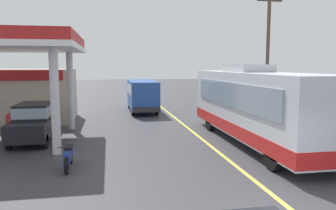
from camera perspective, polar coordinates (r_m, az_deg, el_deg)
The scene contains 10 objects.
ground at distance 27.08m, azimuth -0.64°, elevation -0.77°, with size 120.00×120.00×0.00m, color #38383D.
lane_divider_stripe at distance 22.22m, azimuth 1.51°, elevation -2.47°, with size 0.16×50.00×0.01m, color #D8CC4C.
coach_bus_main at distance 15.66m, azimuth 15.03°, elevation -0.33°, with size 2.60×11.04×3.69m.
gas_station_roadside at distance 21.45m, azimuth -26.21°, elevation 3.53°, with size 9.10×11.95×5.10m.
car_at_pump at distance 16.96m, azimuth -22.37°, elevation -2.48°, with size 1.70×4.20×1.82m.
minibus_opposing_lane at distance 25.82m, azimuth -4.56°, elevation 2.11°, with size 2.04×6.13×2.44m.
motorcycle_parked_forecourt at distance 12.20m, azimuth -17.04°, elevation -8.54°, with size 0.55×1.80×0.92m.
pedestrian_near_pump at distance 16.99m, azimuth -23.34°, elevation -2.79°, with size 0.55×0.22×1.66m.
pedestrian_by_shop at distance 16.81m, azimuth -25.64°, elevation -3.01°, with size 0.55×0.22×1.66m.
utility_pole_roadside at distance 23.74m, azimuth 17.06°, elevation 8.71°, with size 1.80×0.24×8.62m.
Camera 1 is at (-4.48, -6.46, 3.64)m, focal length 34.78 mm.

